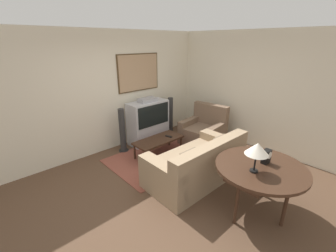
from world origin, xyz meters
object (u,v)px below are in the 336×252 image
Objects in this scene: tv at (148,122)px; couch at (197,165)px; console_table at (261,170)px; table_lamp at (257,149)px; mantel_clock at (266,157)px; speaker_tower_right at (170,117)px; armchair at (204,131)px; speaker_tower_left at (122,132)px; coffee_table at (159,141)px.

tv reaches higher than couch.
console_table is 2.98× the size of table_lamp.
couch is (-0.39, -1.94, -0.23)m from tv.
tv is at bearing -100.82° from couch.
speaker_tower_right is (0.99, 3.09, -0.40)m from mantel_clock.
couch is at bearing 80.73° from table_lamp.
armchair is 2.41× the size of table_lamp.
couch is 1.30m from mantel_clock.
tv is 1.12× the size of armchair.
table_lamp reaches higher than armchair.
armchair reaches higher than couch.
armchair is 4.96× the size of mantel_clock.
speaker_tower_right is (-0.25, 0.97, 0.19)m from armchair.
speaker_tower_right reaches higher than mantel_clock.
coffee_table is at bearing -56.50° from speaker_tower_left.
table_lamp is at bearing 178.21° from console_table.
tv is 3.19m from table_lamp.
mantel_clock is 0.20× the size of speaker_tower_right.
armchair is 0.99× the size of speaker_tower_left.
armchair is (1.39, 0.96, -0.01)m from couch.
speaker_tower_right reaches higher than coffee_table.
table_lamp is 2.06× the size of mantel_clock.
speaker_tower_right is (1.52, 0.00, 0.00)m from speaker_tower_left.
coffee_table is at bearing -145.23° from speaker_tower_right.
table_lamp reaches higher than coffee_table.
speaker_tower_right is at bearing 0.00° from speaker_tower_left.
coffee_table is 1.27m from speaker_tower_right.
speaker_tower_right is at bearing 70.03° from console_table.
tv is 0.80m from coffee_table.
mantel_clock is at bearing -37.59° from armchair.
console_table reaches higher than coffee_table.
couch is at bearing 97.72° from mantel_clock.
mantel_clock is at bearing 98.14° from couch.
tv is 0.76m from speaker_tower_right.
tv reaches higher than coffee_table.
speaker_tower_left reaches higher than mantel_clock.
speaker_tower_left is 1.00× the size of speaker_tower_right.
table_lamp reaches higher than speaker_tower_right.
table_lamp is at bearing 81.15° from couch.
tv is 3.12m from mantel_clock.
coffee_table is at bearing -94.51° from couch.
speaker_tower_right is (1.14, 1.94, 0.18)m from couch.
mantel_clock reaches higher than console_table.
console_table is (-1.37, -2.12, 0.42)m from armchair.
console_table is at bearing -82.73° from speaker_tower_left.
couch is 1.70m from armchair.
table_lamp is at bearing -97.06° from coffee_table.
table_lamp is at bearing -113.36° from speaker_tower_right.
couch is 1.79× the size of speaker_tower_right.
speaker_tower_left is (-1.77, 0.97, 0.19)m from armchair.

